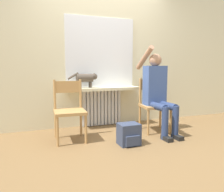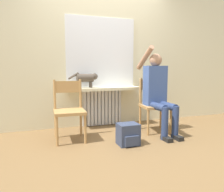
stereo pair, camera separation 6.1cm
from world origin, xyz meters
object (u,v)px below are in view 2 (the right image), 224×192
cat (86,78)px  chair_right (154,104)px  person (158,90)px  backpack (128,134)px  chair_left (69,109)px

cat → chair_right: bearing=-28.3°
person → backpack: 0.95m
chair_left → chair_right: 1.39m
chair_right → backpack: (-0.68, -0.49, -0.31)m
backpack → chair_right: bearing=35.6°
chair_right → person: 0.27m
chair_right → person: person is taller
cat → person: bearing=-33.2°
chair_left → chair_right: (1.39, -0.00, 0.00)m
chair_left → cat: size_ratio=1.70×
chair_right → backpack: chair_right is taller
chair_left → cat: 0.79m
chair_right → cat: (-1.01, 0.55, 0.42)m
cat → backpack: (0.33, -1.03, -0.73)m
chair_left → person: 1.42m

